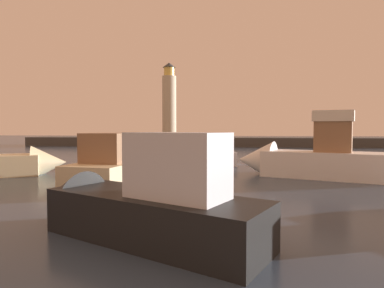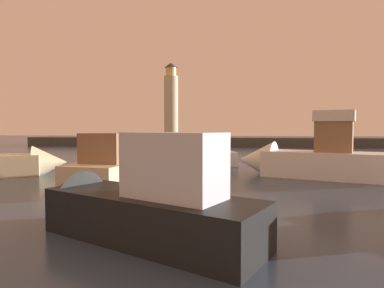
# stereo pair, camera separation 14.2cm
# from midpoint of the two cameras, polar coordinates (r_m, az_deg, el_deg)

# --- Properties ---
(ground_plane) EXTENTS (220.00, 220.00, 0.00)m
(ground_plane) POSITION_cam_midpoint_polar(r_m,az_deg,el_deg) (28.77, -0.74, -3.07)
(ground_plane) COLOR #2D3D51
(breakwater) EXTENTS (61.57, 6.02, 1.45)m
(breakwater) POSITION_cam_midpoint_polar(r_m,az_deg,el_deg) (55.23, 2.93, 0.41)
(breakwater) COLOR #423F3D
(breakwater) RESTS_ON ground_plane
(lighthouse) EXTENTS (2.37, 2.37, 12.67)m
(lighthouse) POSITION_cam_midpoint_polar(r_m,az_deg,el_deg) (56.18, -3.61, 7.31)
(lighthouse) COLOR beige
(lighthouse) RESTS_ON breakwater
(motorboat_0) EXTENTS (9.12, 5.56, 4.31)m
(motorboat_0) POSITION_cam_midpoint_polar(r_m,az_deg,el_deg) (20.79, 19.27, -2.37)
(motorboat_0) COLOR white
(motorboat_0) RESTS_ON ground_plane
(motorboat_2) EXTENTS (7.43, 4.98, 3.06)m
(motorboat_2) POSITION_cam_midpoint_polar(r_m,az_deg,el_deg) (8.98, -10.52, -10.13)
(motorboat_2) COLOR black
(motorboat_2) RESTS_ON ground_plane
(motorboat_3) EXTENTS (8.45, 4.95, 3.05)m
(motorboat_3) POSITION_cam_midpoint_polar(r_m,az_deg,el_deg) (24.89, -2.51, -2.29)
(motorboat_3) COLOR silver
(motorboat_3) RESTS_ON ground_plane
(motorboat_4) EXTENTS (3.74, 8.85, 3.20)m
(motorboat_4) POSITION_cam_midpoint_polar(r_m,az_deg,el_deg) (18.42, -10.52, -3.74)
(motorboat_4) COLOR beige
(motorboat_4) RESTS_ON ground_plane
(mooring_buoy) EXTENTS (1.07, 1.07, 1.07)m
(mooring_buoy) POSITION_cam_midpoint_polar(r_m,az_deg,el_deg) (26.13, 14.30, -2.54)
(mooring_buoy) COLOR red
(mooring_buoy) RESTS_ON ground_plane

